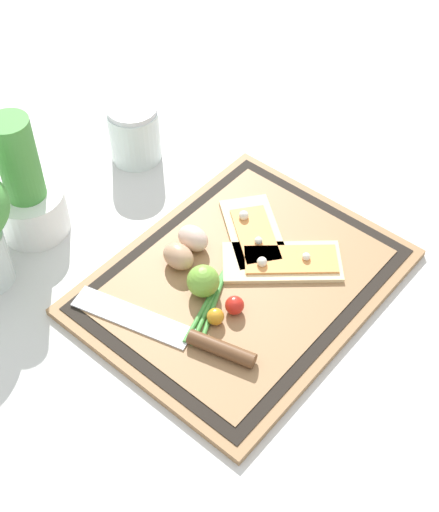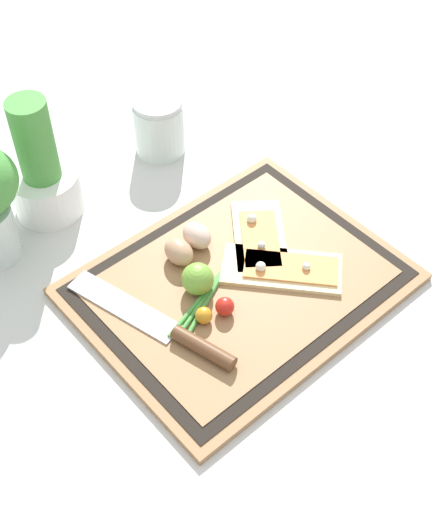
# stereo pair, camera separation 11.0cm
# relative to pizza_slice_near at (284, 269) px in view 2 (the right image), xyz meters

# --- Properties ---
(ground_plane) EXTENTS (6.00, 6.00, 0.00)m
(ground_plane) POSITION_rel_pizza_slice_near_xyz_m (-0.06, 0.03, -0.02)
(ground_plane) COLOR silver
(cutting_board) EXTENTS (0.47, 0.37, 0.02)m
(cutting_board) POSITION_rel_pizza_slice_near_xyz_m (-0.06, 0.03, -0.01)
(cutting_board) COLOR #997047
(cutting_board) RESTS_ON ground_plane
(pizza_slice_near) EXTENTS (0.18, 0.19, 0.02)m
(pizza_slice_near) POSITION_rel_pizza_slice_near_xyz_m (0.00, 0.00, 0.00)
(pizza_slice_near) COLOR beige
(pizza_slice_near) RESTS_ON cutting_board
(pizza_slice_far) EXTENTS (0.16, 0.17, 0.02)m
(pizza_slice_far) POSITION_rel_pizza_slice_near_xyz_m (0.02, 0.08, 0.00)
(pizza_slice_far) COLOR beige
(pizza_slice_far) RESTS_ON cutting_board
(knife) EXTENTS (0.10, 0.29, 0.02)m
(knife) POSITION_rel_pizza_slice_near_xyz_m (-0.20, 0.01, 0.00)
(knife) COLOR silver
(knife) RESTS_ON cutting_board
(egg_brown) EXTENTS (0.04, 0.05, 0.04)m
(egg_brown) POSITION_rel_pizza_slice_near_xyz_m (-0.11, 0.12, 0.01)
(egg_brown) COLOR tan
(egg_brown) RESTS_ON cutting_board
(egg_pink) EXTENTS (0.04, 0.05, 0.04)m
(egg_pink) POSITION_rel_pizza_slice_near_xyz_m (-0.06, 0.13, 0.01)
(egg_pink) COLOR beige
(egg_pink) RESTS_ON cutting_board
(lime) EXTENTS (0.05, 0.05, 0.05)m
(lime) POSITION_rel_pizza_slice_near_xyz_m (-0.12, 0.06, 0.02)
(lime) COLOR #70A838
(lime) RESTS_ON cutting_board
(cherry_tomato_red) EXTENTS (0.03, 0.03, 0.03)m
(cherry_tomato_red) POSITION_rel_pizza_slice_near_xyz_m (-0.12, -0.00, 0.01)
(cherry_tomato_red) COLOR red
(cherry_tomato_red) RESTS_ON cutting_board
(cherry_tomato_yellow) EXTENTS (0.03, 0.03, 0.03)m
(cherry_tomato_yellow) POSITION_rel_pizza_slice_near_xyz_m (-0.15, 0.01, 0.01)
(cherry_tomato_yellow) COLOR orange
(cherry_tomato_yellow) RESTS_ON cutting_board
(scallion_bunch) EXTENTS (0.30, 0.14, 0.01)m
(scallion_bunch) POSITION_rel_pizza_slice_near_xyz_m (-0.06, 0.06, -0.00)
(scallion_bunch) COLOR #47933D
(scallion_bunch) RESTS_ON cutting_board
(herb_pot) EXTENTS (0.11, 0.11, 0.22)m
(herb_pot) POSITION_rel_pizza_slice_near_xyz_m (-0.19, 0.37, 0.06)
(herb_pot) COLOR white
(herb_pot) RESTS_ON ground_plane
(sauce_jar) EXTENTS (0.09, 0.09, 0.11)m
(sauce_jar) POSITION_rel_pizza_slice_near_xyz_m (0.05, 0.37, 0.03)
(sauce_jar) COLOR silver
(sauce_jar) RESTS_ON ground_plane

